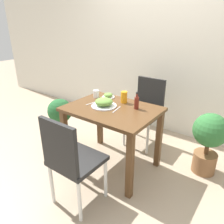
# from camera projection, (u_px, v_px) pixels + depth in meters

# --- Properties ---
(ground_plane) EXTENTS (16.00, 16.00, 0.00)m
(ground_plane) POSITION_uv_depth(u_px,v_px,m) (112.00, 164.00, 2.67)
(ground_plane) COLOR tan
(wall_back) EXTENTS (8.00, 0.05, 2.60)m
(wall_back) POSITION_uv_depth(u_px,v_px,m) (165.00, 45.00, 3.11)
(wall_back) COLOR silver
(wall_back) RESTS_ON ground_plane
(dining_table) EXTENTS (0.98, 0.73, 0.75)m
(dining_table) POSITION_uv_depth(u_px,v_px,m) (112.00, 118.00, 2.42)
(dining_table) COLOR brown
(dining_table) RESTS_ON ground_plane
(chair_near) EXTENTS (0.42, 0.42, 0.91)m
(chair_near) POSITION_uv_depth(u_px,v_px,m) (71.00, 158.00, 1.90)
(chair_near) COLOR black
(chair_near) RESTS_ON ground_plane
(chair_far) EXTENTS (0.42, 0.42, 0.91)m
(chair_far) POSITION_uv_depth(u_px,v_px,m) (146.00, 108.00, 2.98)
(chair_far) COLOR black
(chair_far) RESTS_ON ground_plane
(food_plate) EXTENTS (0.28, 0.28, 0.10)m
(food_plate) POSITION_uv_depth(u_px,v_px,m) (104.00, 103.00, 2.40)
(food_plate) COLOR white
(food_plate) RESTS_ON dining_table
(side_plate) EXTENTS (0.16, 0.16, 0.06)m
(side_plate) POSITION_uv_depth(u_px,v_px,m) (108.00, 96.00, 2.67)
(side_plate) COLOR white
(side_plate) RESTS_ON dining_table
(drink_cup) EXTENTS (0.07, 0.07, 0.09)m
(drink_cup) POSITION_uv_depth(u_px,v_px,m) (96.00, 94.00, 2.67)
(drink_cup) COLOR white
(drink_cup) RESTS_ON dining_table
(juice_glass) EXTENTS (0.07, 0.07, 0.13)m
(juice_glass) POSITION_uv_depth(u_px,v_px,m) (124.00, 97.00, 2.49)
(juice_glass) COLOR orange
(juice_glass) RESTS_ON dining_table
(sauce_bottle) EXTENTS (0.05, 0.05, 0.19)m
(sauce_bottle) POSITION_uv_depth(u_px,v_px,m) (137.00, 102.00, 2.32)
(sauce_bottle) COLOR maroon
(sauce_bottle) RESTS_ON dining_table
(fork_utensil) EXTENTS (0.04, 0.19, 0.00)m
(fork_utensil) POSITION_uv_depth(u_px,v_px,m) (92.00, 103.00, 2.50)
(fork_utensil) COLOR silver
(fork_utensil) RESTS_ON dining_table
(spoon_utensil) EXTENTS (0.04, 0.19, 0.00)m
(spoon_utensil) POSITION_uv_depth(u_px,v_px,m) (117.00, 110.00, 2.32)
(spoon_utensil) COLOR silver
(spoon_utensil) RESTS_ON dining_table
(potted_plant_left) EXTENTS (0.33, 0.33, 0.67)m
(potted_plant_left) POSITION_uv_depth(u_px,v_px,m) (61.00, 118.00, 2.96)
(potted_plant_left) COLOR brown
(potted_plant_left) RESTS_ON ground_plane
(potted_plant_right) EXTENTS (0.37, 0.37, 0.72)m
(potted_plant_right) POSITION_uv_depth(u_px,v_px,m) (209.00, 138.00, 2.39)
(potted_plant_right) COLOR brown
(potted_plant_right) RESTS_ON ground_plane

